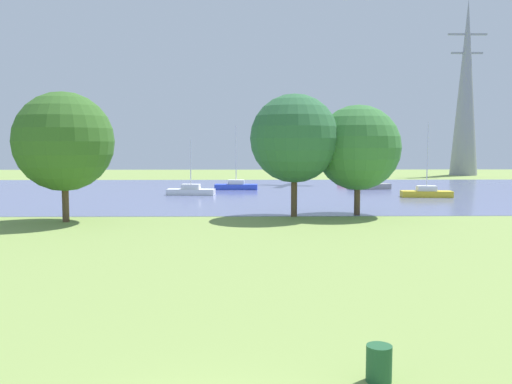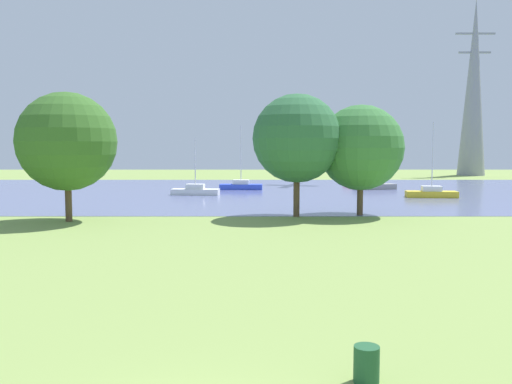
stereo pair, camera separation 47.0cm
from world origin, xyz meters
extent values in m
plane|color=#7F994C|center=(0.00, 22.00, 0.00)|extent=(160.00, 160.00, 0.00)
cylinder|color=#1E512D|center=(3.79, 2.74, 0.40)|extent=(0.56, 0.56, 0.80)
cube|color=slate|center=(0.00, 50.00, 0.01)|extent=(140.00, 40.00, 0.02)
cube|color=yellow|center=(18.33, 43.90, 0.32)|extent=(4.91, 1.90, 0.60)
cube|color=white|center=(18.33, 43.90, 0.87)|extent=(1.89, 1.25, 0.50)
cylinder|color=silver|center=(18.33, 43.90, 3.94)|extent=(0.10, 0.10, 6.63)
cube|color=blue|center=(-0.30, 53.11, 0.32)|extent=(4.87, 1.75, 0.60)
cube|color=white|center=(-0.30, 53.11, 0.87)|extent=(1.85, 1.19, 0.50)
cylinder|color=silver|center=(-0.30, 53.11, 3.91)|extent=(0.10, 0.10, 6.58)
cube|color=red|center=(15.06, 61.49, 0.32)|extent=(5.03, 2.74, 0.60)
cube|color=white|center=(15.06, 61.49, 0.87)|extent=(2.03, 1.55, 0.50)
cylinder|color=silver|center=(15.06, 61.49, 3.42)|extent=(0.10, 0.10, 5.60)
cube|color=gray|center=(14.89, 53.42, 0.32)|extent=(5.02, 2.57, 0.60)
cube|color=white|center=(14.89, 53.42, 0.87)|extent=(2.01, 1.49, 0.50)
cylinder|color=silver|center=(14.89, 53.42, 3.38)|extent=(0.10, 0.10, 5.53)
cube|color=white|center=(-4.73, 46.51, 0.32)|extent=(4.92, 1.94, 0.60)
cube|color=white|center=(-4.73, 46.51, 0.87)|extent=(1.90, 1.26, 0.50)
cylinder|color=silver|center=(-4.73, 46.51, 3.18)|extent=(0.10, 0.10, 5.11)
cylinder|color=brown|center=(-11.08, 27.55, 1.51)|extent=(0.44, 0.44, 3.03)
sphere|color=#356425|center=(-11.08, 27.55, 5.31)|extent=(6.52, 6.52, 6.52)
cylinder|color=brown|center=(4.28, 29.98, 1.68)|extent=(0.44, 0.44, 3.36)
sphere|color=#2E653B|center=(4.28, 29.98, 5.54)|extent=(6.25, 6.25, 6.25)
cylinder|color=brown|center=(8.95, 30.81, 1.37)|extent=(0.44, 0.44, 2.74)
sphere|color=#387438|center=(8.95, 30.81, 4.89)|extent=(6.15, 6.15, 6.15)
cone|color=gray|center=(36.94, 81.88, 14.36)|extent=(4.40, 4.40, 28.72)
cube|color=gray|center=(36.94, 81.88, 22.98)|extent=(6.40, 0.30, 0.30)
cube|color=gray|center=(36.94, 81.88, 19.98)|extent=(5.20, 0.30, 0.30)
camera|label=1|loc=(0.93, -8.72, 5.14)|focal=38.50mm
camera|label=2|loc=(1.40, -8.73, 5.14)|focal=38.50mm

